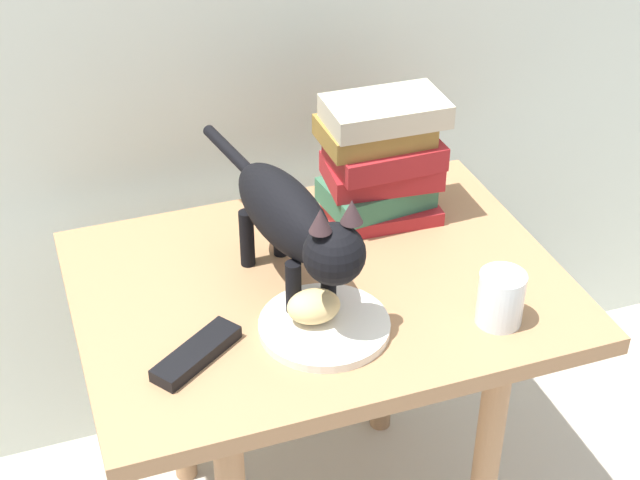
{
  "coord_description": "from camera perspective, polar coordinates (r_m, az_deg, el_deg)",
  "views": [
    {
      "loc": [
        -0.41,
        -1.16,
        1.49
      ],
      "look_at": [
        0.0,
        0.0,
        0.66
      ],
      "focal_mm": 53.78,
      "sensor_mm": 36.0,
      "label": 1
    }
  ],
  "objects": [
    {
      "name": "side_table",
      "position": [
        1.58,
        0.0,
        -5.03
      ],
      "size": [
        0.77,
        0.57,
        0.58
      ],
      "color": "#9E724C",
      "rests_on": "ground"
    },
    {
      "name": "candle_jar",
      "position": [
        1.45,
        10.68,
        -3.58
      ],
      "size": [
        0.07,
        0.07,
        0.08
      ],
      "color": "silver",
      "rests_on": "side_table"
    },
    {
      "name": "bread_roll",
      "position": [
        1.41,
        -0.38,
        -3.97
      ],
      "size": [
        0.09,
        0.07,
        0.05
      ],
      "primitive_type": "ellipsoid",
      "rotation": [
        0.0,
        0.0,
        3.05
      ],
      "color": "#E0BC7A",
      "rests_on": "plate"
    },
    {
      "name": "book_stack",
      "position": [
        1.63,
        3.63,
        4.79
      ],
      "size": [
        0.21,
        0.14,
        0.22
      ],
      "color": "maroon",
      "rests_on": "side_table"
    },
    {
      "name": "cat",
      "position": [
        1.43,
        -1.61,
        1.11
      ],
      "size": [
        0.14,
        0.47,
        0.23
      ],
      "color": "black",
      "rests_on": "side_table"
    },
    {
      "name": "tv_remote",
      "position": [
        1.39,
        -7.35,
        -6.71
      ],
      "size": [
        0.15,
        0.12,
        0.02
      ],
      "primitive_type": "cube",
      "rotation": [
        0.0,
        0.0,
        0.61
      ],
      "color": "black",
      "rests_on": "side_table"
    },
    {
      "name": "plate",
      "position": [
        1.43,
        0.26,
        -5.14
      ],
      "size": [
        0.2,
        0.2,
        0.01
      ],
      "primitive_type": "cylinder",
      "color": "silver",
      "rests_on": "side_table"
    }
  ]
}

